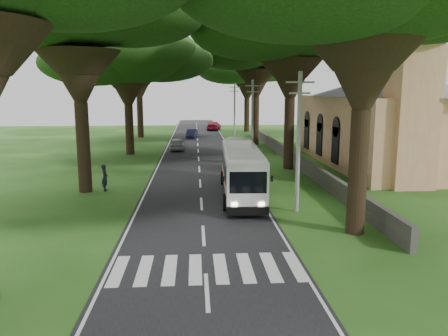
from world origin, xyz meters
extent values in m
plane|color=#244E16|center=(0.00, 0.00, 0.00)|extent=(140.00, 140.00, 0.00)
cube|color=black|center=(0.00, 25.00, 0.01)|extent=(8.00, 120.00, 0.04)
cube|color=silver|center=(0.00, -2.00, 0.00)|extent=(8.00, 3.00, 0.01)
cube|color=#383533|center=(9.00, 24.00, 0.60)|extent=(0.35, 50.00, 1.20)
cube|color=#E79070|center=(18.00, 22.00, 3.20)|extent=(12.00, 22.00, 6.40)
pyramid|color=#595960|center=(18.00, 22.00, 8.60)|extent=(14.00, 24.00, 2.20)
cube|color=#E79070|center=(15.00, 12.00, 5.00)|extent=(3.00, 3.00, 10.00)
cone|color=#595960|center=(15.00, 12.00, 10.80)|extent=(4.00, 4.00, 1.60)
cylinder|color=gray|center=(5.50, 6.00, 4.00)|extent=(0.24, 0.24, 8.00)
cube|color=gray|center=(5.50, 6.00, 7.40)|extent=(1.60, 0.10, 0.10)
cube|color=gray|center=(5.50, 6.00, 6.80)|extent=(1.20, 0.10, 0.10)
cylinder|color=gray|center=(5.50, 26.00, 4.00)|extent=(0.24, 0.24, 8.00)
cube|color=gray|center=(5.50, 26.00, 7.40)|extent=(1.60, 0.10, 0.10)
cube|color=gray|center=(5.50, 26.00, 6.80)|extent=(1.20, 0.10, 0.10)
cylinder|color=gray|center=(5.50, 46.00, 4.00)|extent=(0.24, 0.24, 8.00)
cube|color=gray|center=(5.50, 46.00, 7.40)|extent=(1.60, 0.10, 0.10)
cube|color=gray|center=(5.50, 46.00, 6.80)|extent=(1.20, 0.10, 0.10)
cylinder|color=black|center=(-8.00, 12.00, 3.09)|extent=(0.90, 0.90, 6.18)
cone|color=black|center=(-8.00, 12.00, 8.08)|extent=(3.20, 3.20, 3.80)
ellipsoid|color=black|center=(-8.00, 12.00, 12.73)|extent=(14.15, 14.15, 5.94)
cylinder|color=black|center=(-7.50, 30.00, 2.67)|extent=(0.90, 0.90, 5.33)
cone|color=black|center=(-7.50, 30.00, 7.23)|extent=(3.20, 3.20, 3.80)
ellipsoid|color=black|center=(-7.50, 30.00, 10.85)|extent=(15.49, 15.49, 6.51)
cylinder|color=black|center=(-8.50, 48.00, 2.94)|extent=(0.90, 0.90, 5.88)
cone|color=black|center=(-8.50, 48.00, 7.78)|extent=(3.20, 3.20, 3.80)
ellipsoid|color=black|center=(-8.50, 48.00, 12.06)|extent=(14.91, 14.91, 6.26)
cylinder|color=black|center=(7.50, 2.00, 3.02)|extent=(0.90, 0.90, 6.04)
cone|color=black|center=(7.50, 2.00, 7.94)|extent=(3.20, 3.20, 3.80)
cylinder|color=black|center=(8.00, 20.00, 3.11)|extent=(0.90, 0.90, 6.22)
cone|color=black|center=(8.00, 20.00, 8.12)|extent=(3.20, 3.20, 3.80)
ellipsoid|color=black|center=(8.00, 20.00, 12.83)|extent=(15.83, 15.83, 6.65)
cylinder|color=black|center=(7.50, 38.00, 3.07)|extent=(0.90, 0.90, 6.13)
cone|color=black|center=(7.50, 38.00, 8.03)|extent=(3.20, 3.20, 3.80)
ellipsoid|color=black|center=(7.50, 38.00, 12.63)|extent=(14.34, 14.34, 6.02)
cylinder|color=black|center=(8.50, 56.00, 2.79)|extent=(0.90, 0.90, 5.57)
cone|color=black|center=(8.50, 56.00, 7.47)|extent=(3.20, 3.20, 3.80)
ellipsoid|color=black|center=(8.50, 56.00, 11.38)|extent=(15.42, 15.42, 6.48)
cube|color=white|center=(2.70, 10.04, 1.77)|extent=(2.75, 11.10, 2.71)
cube|color=black|center=(2.71, 10.32, 2.16)|extent=(2.72, 9.08, 1.01)
cube|color=black|center=(2.70, 10.04, 0.46)|extent=(2.79, 11.14, 0.32)
cube|color=red|center=(2.70, 10.04, 1.15)|extent=(2.75, 10.00, 0.17)
cube|color=white|center=(2.70, 10.04, 3.18)|extent=(2.54, 10.54, 0.17)
cylinder|color=black|center=(1.40, 6.42, 0.50)|extent=(0.36, 1.02, 1.01)
cylinder|color=black|center=(3.70, 6.33, 0.50)|extent=(0.36, 1.02, 1.01)
cylinder|color=black|center=(1.70, 13.57, 0.50)|extent=(0.36, 1.02, 1.01)
cylinder|color=black|center=(3.99, 13.48, 0.50)|extent=(0.36, 1.02, 1.01)
imported|color=#A7A6AB|center=(-2.43, 32.81, 0.75)|extent=(1.70, 4.22, 1.44)
imported|color=navy|center=(-0.80, 46.63, 0.65)|extent=(1.84, 3.91, 1.24)
imported|color=maroon|center=(3.00, 58.86, 0.78)|extent=(2.89, 5.43, 1.50)
imported|color=black|center=(-6.68, 12.11, 0.93)|extent=(0.48, 0.70, 1.86)
camera|label=1|loc=(-0.35, -18.26, 6.96)|focal=35.00mm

